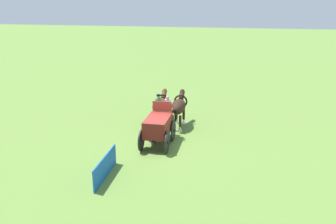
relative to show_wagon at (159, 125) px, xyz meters
name	(u,v)px	position (x,y,z in m)	size (l,w,h in m)	color
ground_plane	(158,145)	(-0.17, -0.01, -1.20)	(220.00, 220.00, 0.00)	olive
show_wagon	(159,125)	(0.00, 0.00, 0.00)	(5.52, 1.82, 2.76)	maroon
draft_horse_near	(160,106)	(3.37, 0.85, 0.21)	(3.16, 1.06, 2.28)	brown
draft_horse_off	(179,107)	(3.44, -0.45, 0.22)	(3.23, 1.08, 2.29)	#331E14
sponsor_banner	(105,167)	(-4.79, 1.33, -0.65)	(3.20, 0.06, 1.10)	#1959B2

